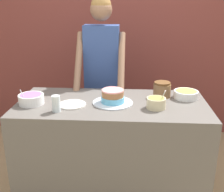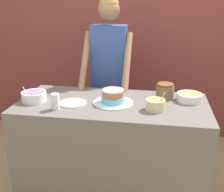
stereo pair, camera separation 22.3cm
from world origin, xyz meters
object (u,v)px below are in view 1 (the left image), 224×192
(frosting_bowl_purple, at_px, (31,99))
(drinking_glass, at_px, (56,104))
(ceramic_plate, at_px, (72,105))
(frosting_bowl_olive, at_px, (156,103))
(frosting_bowl_yellow, at_px, (186,94))
(stoneware_jar, at_px, (162,90))
(cake, at_px, (113,98))
(person_baker, at_px, (102,64))

(frosting_bowl_purple, distance_m, drinking_glass, 0.28)
(frosting_bowl_purple, relative_size, ceramic_plate, 0.93)
(frosting_bowl_olive, relative_size, drinking_glass, 1.18)
(frosting_bowl_olive, height_order, frosting_bowl_yellow, frosting_bowl_olive)
(drinking_glass, distance_m, ceramic_plate, 0.17)
(drinking_glass, xyz_separation_m, stoneware_jar, (0.82, 0.39, 0.00))
(frosting_bowl_olive, height_order, drinking_glass, frosting_bowl_olive)
(ceramic_plate, bearing_deg, stoneware_jar, 19.15)
(frosting_bowl_olive, relative_size, frosting_bowl_yellow, 0.72)
(drinking_glass, relative_size, ceramic_plate, 0.58)
(frosting_bowl_olive, bearing_deg, frosting_bowl_yellow, 42.30)
(cake, distance_m, frosting_bowl_olive, 0.35)
(person_baker, distance_m, stoneware_jar, 0.74)
(frosting_bowl_purple, height_order, frosting_bowl_olive, frosting_bowl_olive)
(cake, height_order, frosting_bowl_purple, frosting_bowl_purple)
(frosting_bowl_olive, xyz_separation_m, ceramic_plate, (-0.66, 0.02, -0.04))
(cake, relative_size, frosting_bowl_purple, 1.62)
(person_baker, xyz_separation_m, frosting_bowl_olive, (0.49, -0.74, -0.13))
(person_baker, height_order, ceramic_plate, person_baker)
(frosting_bowl_purple, bearing_deg, stoneware_jar, 13.02)
(person_baker, height_order, frosting_bowl_yellow, person_baker)
(frosting_bowl_olive, relative_size, ceramic_plate, 0.68)
(frosting_bowl_purple, relative_size, drinking_glass, 1.61)
(frosting_bowl_yellow, height_order, stoneware_jar, stoneware_jar)
(person_baker, xyz_separation_m, frosting_bowl_yellow, (0.77, -0.49, -0.14))
(frosting_bowl_yellow, bearing_deg, frosting_bowl_olive, -137.70)
(frosting_bowl_olive, xyz_separation_m, drinking_glass, (-0.75, -0.12, 0.02))
(person_baker, relative_size, ceramic_plate, 8.16)
(ceramic_plate, bearing_deg, person_baker, 76.95)
(person_baker, bearing_deg, frosting_bowl_olive, -56.23)
(cake, bearing_deg, ceramic_plate, -168.33)
(frosting_bowl_purple, height_order, stoneware_jar, frosting_bowl_purple)
(ceramic_plate, bearing_deg, cake, 11.67)
(frosting_bowl_yellow, bearing_deg, frosting_bowl_purple, -170.16)
(frosting_bowl_yellow, bearing_deg, drinking_glass, -160.47)
(stoneware_jar, bearing_deg, cake, -155.49)
(cake, distance_m, ceramic_plate, 0.33)
(frosting_bowl_yellow, distance_m, ceramic_plate, 0.96)
(stoneware_jar, bearing_deg, drinking_glass, -154.68)
(person_baker, relative_size, stoneware_jar, 11.90)
(frosting_bowl_purple, relative_size, stoneware_jar, 1.35)
(frosting_bowl_yellow, xyz_separation_m, drinking_glass, (-1.02, -0.36, 0.03))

